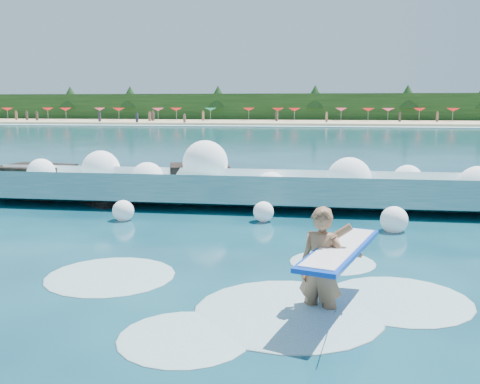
{
  "coord_description": "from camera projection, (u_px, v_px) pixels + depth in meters",
  "views": [
    {
      "loc": [
        3.28,
        -9.66,
        3.15
      ],
      "look_at": [
        1.5,
        2.0,
        1.2
      ],
      "focal_mm": 40.0,
      "sensor_mm": 36.0,
      "label": 1
    }
  ],
  "objects": [
    {
      "name": "ground",
      "position": [
        149.0,
        267.0,
        10.43
      ],
      "size": [
        200.0,
        200.0,
        0.0
      ],
      "primitive_type": "plane",
      "color": "#072C3D",
      "rests_on": "ground"
    },
    {
      "name": "beach",
      "position": [
        302.0,
        122.0,
        86.47
      ],
      "size": [
        140.0,
        20.0,
        0.4
      ],
      "primitive_type": "cube",
      "color": "tan",
      "rests_on": "ground"
    },
    {
      "name": "wet_band",
      "position": [
        299.0,
        126.0,
        75.77
      ],
      "size": [
        140.0,
        5.0,
        0.08
      ],
      "primitive_type": "cube",
      "color": "silver",
      "rests_on": "ground"
    },
    {
      "name": "treeline",
      "position": [
        304.0,
        108.0,
        95.85
      ],
      "size": [
        140.0,
        4.0,
        5.0
      ],
      "primitive_type": "cube",
      "color": "black",
      "rests_on": "ground"
    },
    {
      "name": "breaking_wave",
      "position": [
        245.0,
        190.0,
        16.66
      ],
      "size": [
        16.51,
        2.64,
        1.42
      ],
      "color": "teal",
      "rests_on": "ground"
    },
    {
      "name": "rock_cluster",
      "position": [
        108.0,
        186.0,
        18.01
      ],
      "size": [
        8.1,
        3.28,
        1.35
      ],
      "color": "black",
      "rests_on": "ground"
    },
    {
      "name": "surfer_with_board",
      "position": [
        326.0,
        266.0,
        8.11
      ],
      "size": [
        1.38,
        3.07,
        1.96
      ],
      "color": "#8C5E41",
      "rests_on": "ground"
    },
    {
      "name": "wave_spray",
      "position": [
        251.0,
        177.0,
        16.57
      ],
      "size": [
        14.62,
        4.24,
        2.07
      ],
      "color": "white",
      "rests_on": "ground"
    },
    {
      "name": "surf_foam",
      "position": [
        275.0,
        300.0,
        8.66
      ],
      "size": [
        8.91,
        5.65,
        0.15
      ],
      "color": "silver",
      "rests_on": "ground"
    },
    {
      "name": "beach_umbrellas",
      "position": [
        300.0,
        110.0,
        88.33
      ],
      "size": [
        112.98,
        6.46,
        0.5
      ],
      "color": "red",
      "rests_on": "ground"
    },
    {
      "name": "beachgoers",
      "position": [
        243.0,
        117.0,
        85.13
      ],
      "size": [
        95.55,
        13.56,
        1.93
      ],
      "color": "#3F332D",
      "rests_on": "ground"
    }
  ]
}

